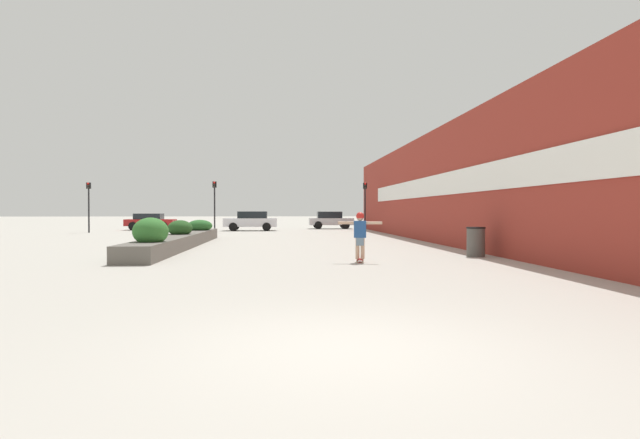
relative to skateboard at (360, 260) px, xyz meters
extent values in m
plane|color=#ADA89E|center=(-1.66, -9.49, -0.07)|extent=(300.00, 300.00, 0.00)
cube|color=maroon|center=(5.33, 8.39, 2.71)|extent=(0.60, 42.42, 5.56)
cube|color=white|center=(4.99, 6.89, 2.74)|extent=(0.06, 31.24, 1.00)
cube|color=#605B54|center=(-6.78, 7.05, 0.21)|extent=(1.23, 14.97, 0.55)
ellipsoid|color=#33702D|center=(-6.73, 1.76, 0.83)|extent=(1.16, 1.18, 0.92)
ellipsoid|color=#234C1E|center=(-6.86, 7.28, 0.75)|extent=(1.07, 1.19, 0.71)
ellipsoid|color=#286028|center=(-6.74, 11.84, 0.72)|extent=(1.32, 1.07, 0.64)
cube|color=maroon|center=(0.00, 0.00, 0.02)|extent=(0.31, 0.64, 0.01)
cylinder|color=beige|center=(-0.05, 0.23, -0.04)|extent=(0.07, 0.07, 0.06)
cylinder|color=beige|center=(0.12, 0.20, -0.04)|extent=(0.07, 0.07, 0.06)
cylinder|color=beige|center=(-0.12, -0.20, -0.04)|extent=(0.07, 0.07, 0.06)
cylinder|color=beige|center=(0.05, -0.23, -0.04)|extent=(0.07, 0.07, 0.06)
cylinder|color=tan|center=(-0.08, 0.01, 0.36)|extent=(0.14, 0.14, 0.66)
cylinder|color=tan|center=(0.08, -0.01, 0.36)|extent=(0.14, 0.14, 0.66)
cube|color=slate|center=(0.00, 0.00, 0.57)|extent=(0.27, 0.23, 0.24)
cube|color=#234C8C|center=(0.00, 0.00, 0.94)|extent=(0.40, 0.25, 0.52)
cylinder|color=tan|center=(-0.42, 0.08, 1.14)|extent=(0.49, 0.17, 0.09)
cylinder|color=tan|center=(0.42, -0.08, 1.14)|extent=(0.49, 0.17, 0.09)
sphere|color=tan|center=(0.00, 0.00, 1.31)|extent=(0.21, 0.21, 0.21)
sphere|color=red|center=(0.00, 0.00, 1.35)|extent=(0.25, 0.25, 0.25)
cylinder|color=#514C47|center=(4.28, 1.59, 0.42)|extent=(0.61, 0.61, 0.97)
cylinder|color=black|center=(4.28, 1.59, 0.93)|extent=(0.65, 0.65, 0.05)
cube|color=maroon|center=(-13.32, 27.59, 0.55)|extent=(3.96, 1.76, 0.55)
cube|color=black|center=(-13.48, 27.59, 1.07)|extent=(2.18, 1.55, 0.48)
cylinder|color=black|center=(-12.10, 28.43, 0.28)|extent=(0.69, 0.22, 0.69)
cylinder|color=black|center=(-12.10, 26.76, 0.28)|extent=(0.69, 0.22, 0.69)
cylinder|color=black|center=(-14.55, 28.43, 0.28)|extent=(0.69, 0.22, 0.69)
cylinder|color=black|center=(-14.55, 26.76, 0.28)|extent=(0.69, 0.22, 0.69)
cube|color=silver|center=(-4.89, 25.51, 0.60)|extent=(4.25, 1.85, 0.67)
cube|color=black|center=(-4.72, 25.51, 1.21)|extent=(2.34, 1.63, 0.55)
cylinder|color=black|center=(-6.21, 24.63, 0.27)|extent=(0.67, 0.22, 0.67)
cylinder|color=black|center=(-6.21, 26.39, 0.27)|extent=(0.67, 0.22, 0.67)
cylinder|color=black|center=(-3.58, 24.63, 0.27)|extent=(0.67, 0.22, 0.67)
cylinder|color=black|center=(-3.58, 26.39, 0.27)|extent=(0.67, 0.22, 0.67)
cube|color=#BCBCC1|center=(2.05, 29.39, 0.58)|extent=(3.93, 1.72, 0.61)
cube|color=black|center=(1.89, 29.39, 1.18)|extent=(2.16, 1.51, 0.58)
cylinder|color=black|center=(3.27, 30.21, 0.27)|extent=(0.69, 0.22, 0.69)
cylinder|color=black|center=(3.27, 28.57, 0.27)|extent=(0.69, 0.22, 0.69)
cylinder|color=black|center=(0.83, 30.21, 0.27)|extent=(0.69, 0.22, 0.69)
cylinder|color=black|center=(0.83, 28.57, 0.27)|extent=(0.69, 0.22, 0.69)
cube|color=navy|center=(12.85, 26.73, 0.52)|extent=(4.61, 1.91, 0.55)
cube|color=black|center=(13.03, 26.73, 1.08)|extent=(2.53, 1.68, 0.57)
cylinder|color=black|center=(11.42, 25.82, 0.25)|extent=(0.64, 0.22, 0.64)
cylinder|color=black|center=(11.42, 27.63, 0.25)|extent=(0.64, 0.22, 0.64)
cylinder|color=black|center=(14.27, 25.82, 0.25)|extent=(0.64, 0.22, 0.64)
cylinder|color=black|center=(14.27, 27.63, 0.25)|extent=(0.64, 0.22, 0.64)
cylinder|color=black|center=(-7.35, 22.38, 1.59)|extent=(0.11, 0.11, 3.33)
cube|color=black|center=(-7.35, 22.38, 3.48)|extent=(0.28, 0.20, 0.45)
sphere|color=red|center=(-7.35, 22.26, 3.63)|extent=(0.15, 0.15, 0.15)
sphere|color=#2D2823|center=(-7.35, 22.26, 3.48)|extent=(0.15, 0.15, 0.15)
sphere|color=#2D2823|center=(-7.35, 22.26, 3.33)|extent=(0.15, 0.15, 0.15)
cylinder|color=black|center=(3.91, 22.20, 1.56)|extent=(0.11, 0.11, 3.27)
cube|color=black|center=(3.91, 22.20, 3.42)|extent=(0.28, 0.20, 0.45)
sphere|color=red|center=(3.91, 22.08, 3.57)|extent=(0.15, 0.15, 0.15)
sphere|color=#2D2823|center=(3.91, 22.08, 3.42)|extent=(0.15, 0.15, 0.15)
sphere|color=#2D2823|center=(3.91, 22.08, 3.27)|extent=(0.15, 0.15, 0.15)
cylinder|color=black|center=(-16.45, 22.51, 1.54)|extent=(0.11, 0.11, 3.22)
cube|color=black|center=(-16.45, 22.51, 3.37)|extent=(0.28, 0.20, 0.45)
sphere|color=red|center=(-16.45, 22.39, 3.52)|extent=(0.15, 0.15, 0.15)
sphere|color=#2D2823|center=(-16.45, 22.39, 3.37)|extent=(0.15, 0.15, 0.15)
sphere|color=#2D2823|center=(-16.45, 22.39, 3.22)|extent=(0.15, 0.15, 0.15)
camera|label=1|loc=(-2.40, -15.11, 1.49)|focal=28.00mm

